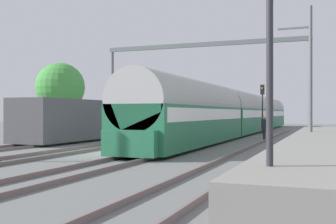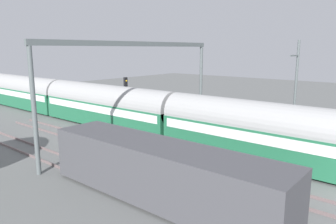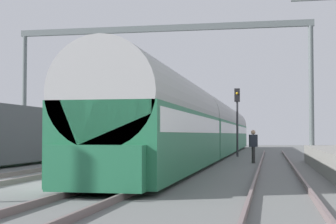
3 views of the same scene
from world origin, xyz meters
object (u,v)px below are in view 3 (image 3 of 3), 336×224
at_px(railway_signal_far, 237,112).
at_px(passenger_train, 210,127).
at_px(catenary_gantry, 160,58).
at_px(person_crossing, 253,143).

bearing_deg(railway_signal_far, passenger_train, 163.53).
distance_m(passenger_train, catenary_gantry, 7.85).
relative_size(passenger_train, person_crossing, 28.44).
bearing_deg(passenger_train, person_crossing, -69.38).
bearing_deg(person_crossing, passenger_train, -89.00).
height_order(passenger_train, railway_signal_far, railway_signal_far).
height_order(passenger_train, person_crossing, passenger_train).
xyz_separation_m(passenger_train, railway_signal_far, (1.92, -0.57, 0.99)).
bearing_deg(catenary_gantry, railway_signal_far, 55.06).
bearing_deg(person_crossing, catenary_gantry, -41.28).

